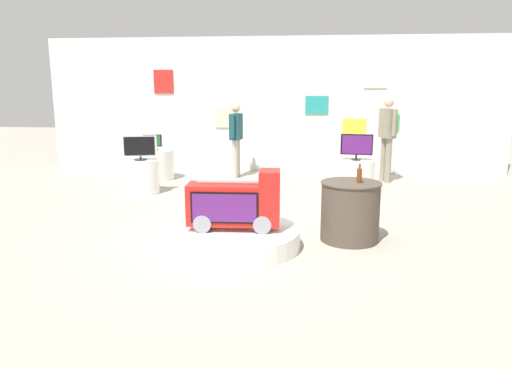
{
  "coord_description": "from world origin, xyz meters",
  "views": [
    {
      "loc": [
        0.94,
        -6.12,
        1.96
      ],
      "look_at": [
        0.23,
        -0.12,
        0.7
      ],
      "focal_mm": 33.74,
      "sensor_mm": 36.0,
      "label": 1
    }
  ],
  "objects_px": {
    "shopper_browsing_near_truck": "(236,134)",
    "shopper_browsing_rear": "(387,133)",
    "display_pedestal_right_rear": "(154,165)",
    "display_pedestal_center_rear": "(355,177)",
    "novelty_firetruck_tv": "(235,205)",
    "display_pedestal_left_rear": "(142,177)",
    "tv_on_left_rear": "(140,147)",
    "bottle_on_side_table": "(359,175)",
    "tv_on_right_rear": "(152,142)",
    "main_display_pedestal": "(234,238)",
    "tv_on_center_rear": "(357,145)",
    "side_table_round": "(350,211)"
  },
  "relations": [
    {
      "from": "shopper_browsing_near_truck",
      "to": "shopper_browsing_rear",
      "type": "relative_size",
      "value": 0.93
    },
    {
      "from": "display_pedestal_right_rear",
      "to": "shopper_browsing_near_truck",
      "type": "relative_size",
      "value": 0.54
    },
    {
      "from": "display_pedestal_center_rear",
      "to": "novelty_firetruck_tv",
      "type": "bearing_deg",
      "value": -117.78
    },
    {
      "from": "display_pedestal_center_rear",
      "to": "display_pedestal_left_rear",
      "type": "bearing_deg",
      "value": -173.36
    },
    {
      "from": "tv_on_left_rear",
      "to": "shopper_browsing_near_truck",
      "type": "relative_size",
      "value": 0.37
    },
    {
      "from": "bottle_on_side_table",
      "to": "tv_on_right_rear",
      "type": "bearing_deg",
      "value": 136.73
    },
    {
      "from": "main_display_pedestal",
      "to": "shopper_browsing_rear",
      "type": "distance_m",
      "value": 5.08
    },
    {
      "from": "display_pedestal_left_rear",
      "to": "novelty_firetruck_tv",
      "type": "bearing_deg",
      "value": -51.7
    },
    {
      "from": "novelty_firetruck_tv",
      "to": "tv_on_center_rear",
      "type": "xyz_separation_m",
      "value": [
        1.7,
        3.22,
        0.35
      ]
    },
    {
      "from": "tv_on_left_rear",
      "to": "bottle_on_side_table",
      "type": "relative_size",
      "value": 2.43
    },
    {
      "from": "display_pedestal_left_rear",
      "to": "tv_on_right_rear",
      "type": "bearing_deg",
      "value": 99.48
    },
    {
      "from": "display_pedestal_left_rear",
      "to": "shopper_browsing_near_truck",
      "type": "bearing_deg",
      "value": 49.78
    },
    {
      "from": "main_display_pedestal",
      "to": "bottle_on_side_table",
      "type": "bearing_deg",
      "value": 15.44
    },
    {
      "from": "display_pedestal_center_rear",
      "to": "display_pedestal_right_rear",
      "type": "bearing_deg",
      "value": 167.9
    },
    {
      "from": "display_pedestal_center_rear",
      "to": "bottle_on_side_table",
      "type": "height_order",
      "value": "bottle_on_side_table"
    },
    {
      "from": "display_pedestal_center_rear",
      "to": "tv_on_center_rear",
      "type": "bearing_deg",
      "value": -83.57
    },
    {
      "from": "display_pedestal_center_rear",
      "to": "side_table_round",
      "type": "height_order",
      "value": "side_table_round"
    },
    {
      "from": "shopper_browsing_near_truck",
      "to": "display_pedestal_right_rear",
      "type": "bearing_deg",
      "value": -166.28
    },
    {
      "from": "tv_on_left_rear",
      "to": "shopper_browsing_near_truck",
      "type": "bearing_deg",
      "value": 49.82
    },
    {
      "from": "display_pedestal_right_rear",
      "to": "bottle_on_side_table",
      "type": "distance_m",
      "value": 5.39
    },
    {
      "from": "display_pedestal_left_rear",
      "to": "display_pedestal_right_rear",
      "type": "relative_size",
      "value": 0.75
    },
    {
      "from": "tv_on_right_rear",
      "to": "side_table_round",
      "type": "height_order",
      "value": "tv_on_right_rear"
    },
    {
      "from": "tv_on_right_rear",
      "to": "shopper_browsing_rear",
      "type": "distance_m",
      "value": 4.83
    },
    {
      "from": "display_pedestal_right_rear",
      "to": "tv_on_right_rear",
      "type": "height_order",
      "value": "tv_on_right_rear"
    },
    {
      "from": "main_display_pedestal",
      "to": "side_table_round",
      "type": "xyz_separation_m",
      "value": [
        1.42,
        0.44,
        0.27
      ]
    },
    {
      "from": "tv_on_center_rear",
      "to": "main_display_pedestal",
      "type": "bearing_deg",
      "value": -118.18
    },
    {
      "from": "main_display_pedestal",
      "to": "shopper_browsing_near_truck",
      "type": "xyz_separation_m",
      "value": [
        -0.69,
        4.51,
        0.81
      ]
    },
    {
      "from": "tv_on_left_rear",
      "to": "tv_on_right_rear",
      "type": "distance_m",
      "value": 1.35
    },
    {
      "from": "display_pedestal_left_rear",
      "to": "tv_on_center_rear",
      "type": "xyz_separation_m",
      "value": [
        3.89,
        0.45,
        0.58
      ]
    },
    {
      "from": "shopper_browsing_near_truck",
      "to": "shopper_browsing_rear",
      "type": "height_order",
      "value": "shopper_browsing_rear"
    },
    {
      "from": "display_pedestal_right_rear",
      "to": "bottle_on_side_table",
      "type": "height_order",
      "value": "bottle_on_side_table"
    },
    {
      "from": "display_pedestal_left_rear",
      "to": "side_table_round",
      "type": "relative_size",
      "value": 0.84
    },
    {
      "from": "display_pedestal_left_rear",
      "to": "tv_on_right_rear",
      "type": "relative_size",
      "value": 1.74
    },
    {
      "from": "tv_on_center_rear",
      "to": "display_pedestal_right_rear",
      "type": "distance_m",
      "value": 4.24
    },
    {
      "from": "main_display_pedestal",
      "to": "tv_on_right_rear",
      "type": "height_order",
      "value": "tv_on_right_rear"
    },
    {
      "from": "novelty_firetruck_tv",
      "to": "tv_on_center_rear",
      "type": "relative_size",
      "value": 1.98
    },
    {
      "from": "novelty_firetruck_tv",
      "to": "side_table_round",
      "type": "bearing_deg",
      "value": 17.76
    },
    {
      "from": "tv_on_right_rear",
      "to": "shopper_browsing_rear",
      "type": "height_order",
      "value": "shopper_browsing_rear"
    },
    {
      "from": "novelty_firetruck_tv",
      "to": "tv_on_right_rear",
      "type": "height_order",
      "value": "novelty_firetruck_tv"
    },
    {
      "from": "novelty_firetruck_tv",
      "to": "display_pedestal_right_rear",
      "type": "bearing_deg",
      "value": 120.42
    },
    {
      "from": "tv_on_center_rear",
      "to": "display_pedestal_right_rear",
      "type": "xyz_separation_m",
      "value": [
        -4.11,
        0.89,
        -0.58
      ]
    },
    {
      "from": "tv_on_right_rear",
      "to": "tv_on_left_rear",
      "type": "bearing_deg",
      "value": -80.6
    },
    {
      "from": "shopper_browsing_near_truck",
      "to": "shopper_browsing_rear",
      "type": "bearing_deg",
      "value": -2.46
    },
    {
      "from": "bottle_on_side_table",
      "to": "display_pedestal_left_rear",
      "type": "bearing_deg",
      "value": 147.5
    },
    {
      "from": "main_display_pedestal",
      "to": "display_pedestal_left_rear",
      "type": "height_order",
      "value": "display_pedestal_left_rear"
    },
    {
      "from": "novelty_firetruck_tv",
      "to": "shopper_browsing_near_truck",
      "type": "distance_m",
      "value": 4.59
    },
    {
      "from": "side_table_round",
      "to": "shopper_browsing_rear",
      "type": "relative_size",
      "value": 0.45
    },
    {
      "from": "bottle_on_side_table",
      "to": "shopper_browsing_near_truck",
      "type": "distance_m",
      "value": 4.65
    },
    {
      "from": "display_pedestal_left_rear",
      "to": "tv_on_center_rear",
      "type": "relative_size",
      "value": 1.12
    },
    {
      "from": "display_pedestal_left_rear",
      "to": "shopper_browsing_rear",
      "type": "distance_m",
      "value": 4.92
    }
  ]
}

